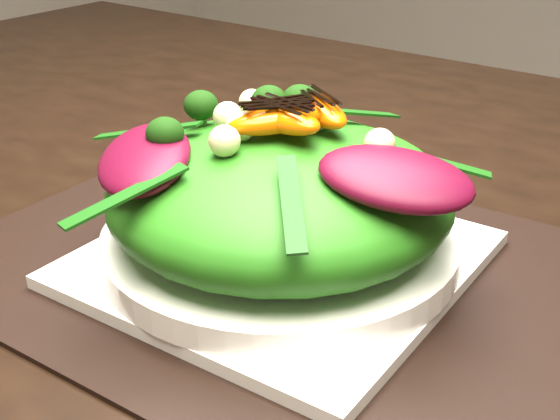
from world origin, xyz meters
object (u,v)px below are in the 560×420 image
Objects in this scene: dining_table at (314,201)px; plate_base at (280,259)px; placemat at (280,267)px; salad_bowl at (280,241)px; orange_segment at (260,115)px; lettuce_mound at (280,193)px.

plate_base is (0.07, -0.14, 0.03)m from dining_table.
dining_table is 3.64× the size of placemat.
salad_bowl is (0.00, 0.00, 0.01)m from plate_base.
placemat is 0.11m from orange_segment.
lettuce_mound is at bearing -20.79° from orange_segment.
placemat is at bearing 90.00° from lettuce_mound.
dining_table reaches higher than lettuce_mound.
dining_table is at bearing 115.71° from plate_base.
dining_table is 6.95× the size of lettuce_mound.
plate_base is at bearing 0.00° from salad_bowl.
lettuce_mound is 3.67× the size of orange_segment.
orange_segment reaches higher than salad_bowl.
plate_base is at bearing -20.79° from orange_segment.
plate_base is 0.01m from salad_bowl.
plate_base is 0.99× the size of salad_bowl.
dining_table reaches higher than placemat.
placemat is at bearing -64.29° from dining_table.
lettuce_mound is (0.07, -0.14, 0.08)m from dining_table.
orange_segment is (-0.02, 0.01, 0.05)m from lettuce_mound.
placemat is 1.91× the size of lettuce_mound.
lettuce_mound is (0.00, -0.00, 0.06)m from placemat.
orange_segment reaches higher than plate_base.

